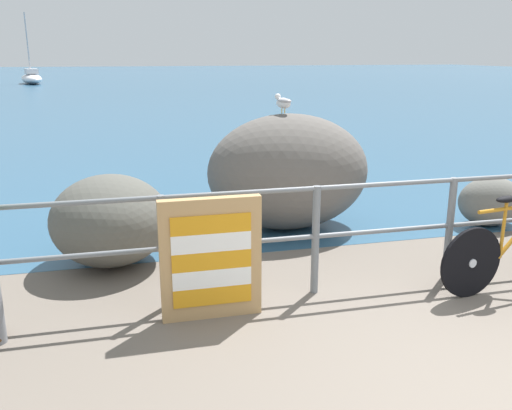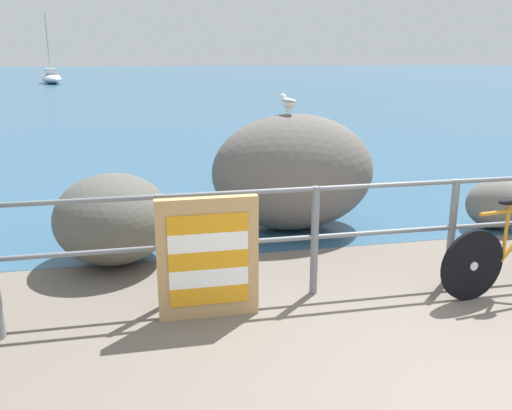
{
  "view_description": "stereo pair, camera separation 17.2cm",
  "coord_description": "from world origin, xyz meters",
  "views": [
    {
      "loc": [
        -2.34,
        -2.48,
        2.16
      ],
      "look_at": [
        -1.15,
        2.36,
        0.77
      ],
      "focal_mm": 38.37,
      "sensor_mm": 36.0,
      "label": 1
    },
    {
      "loc": [
        -2.17,
        -2.52,
        2.16
      ],
      "look_at": [
        -1.15,
        2.36,
        0.77
      ],
      "focal_mm": 38.37,
      "sensor_mm": 36.0,
      "label": 2
    }
  ],
  "objects": [
    {
      "name": "folded_deckchair_stack",
      "position": [
        -1.69,
        1.71,
        0.52
      ],
      "size": [
        0.84,
        0.1,
        1.04
      ],
      "color": "tan",
      "rests_on": "ground_plane"
    },
    {
      "name": "sea_surface",
      "position": [
        0.0,
        48.09,
        0.0
      ],
      "size": [
        120.0,
        90.0,
        0.01
      ],
      "primitive_type": "cube",
      "color": "#2D5675",
      "rests_on": "ground_plane"
    },
    {
      "name": "breakwater_boulder_right",
      "position": [
        2.21,
        3.37,
        0.32
      ],
      "size": [
        0.86,
        0.64,
        0.63
      ],
      "color": "#64635D",
      "rests_on": "ground"
    },
    {
      "name": "breakwater_boulder_left",
      "position": [
        -2.51,
        3.19,
        0.47
      ],
      "size": [
        1.23,
        1.32,
        0.95
      ],
      "color": "#55544D",
      "rests_on": "ground"
    },
    {
      "name": "ground_plane",
      "position": [
        0.0,
        20.0,
        -0.05
      ],
      "size": [
        120.0,
        120.0,
        0.1
      ],
      "primitive_type": "cube",
      "color": "#6B6056"
    },
    {
      "name": "promenade_railing",
      "position": [
        0.0,
        1.96,
        0.64
      ],
      "size": [
        9.68,
        0.07,
        1.02
      ],
      "color": "slate",
      "rests_on": "ground_plane"
    },
    {
      "name": "breakwater_boulder_main",
      "position": [
        -0.34,
        3.93,
        0.72
      ],
      "size": [
        2.04,
        1.49,
        1.44
      ],
      "color": "#605B56",
      "rests_on": "ground"
    },
    {
      "name": "seagull",
      "position": [
        -0.41,
        3.98,
        1.58
      ],
      "size": [
        0.2,
        0.34,
        0.23
      ],
      "rotation": [
        0.0,
        0.0,
        1.89
      ],
      "color": "gold",
      "rests_on": "breakwater_boulder_main"
    },
    {
      "name": "sailboat",
      "position": [
        -8.36,
        40.44,
        0.42
      ],
      "size": [
        2.37,
        4.59,
        4.9
      ],
      "rotation": [
        0.0,
        0.0,
        1.83
      ],
      "color": "white",
      "rests_on": "sea_surface"
    }
  ]
}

